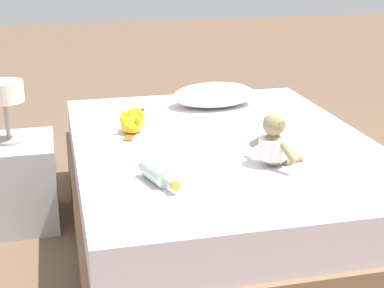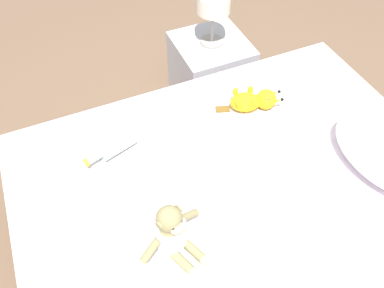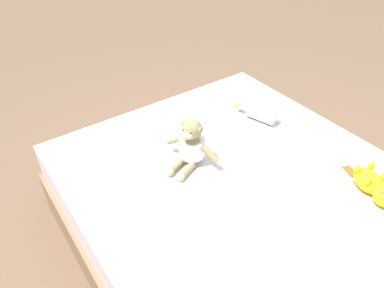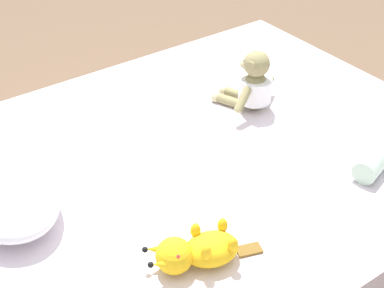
{
  "view_description": "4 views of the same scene",
  "coord_description": "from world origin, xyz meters",
  "px_view_note": "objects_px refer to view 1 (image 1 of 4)",
  "views": [
    {
      "loc": [
        -0.77,
        -2.58,
        1.42
      ],
      "look_at": [
        -0.2,
        -0.18,
        0.55
      ],
      "focal_mm": 54.89,
      "sensor_mm": 36.0,
      "label": 1
    },
    {
      "loc": [
        0.73,
        -0.55,
        1.84
      ],
      "look_at": [
        -0.24,
        -0.13,
        0.56
      ],
      "focal_mm": 35.84,
      "sensor_mm": 36.0,
      "label": 2
    },
    {
      "loc": [
        0.87,
        0.71,
        1.62
      ],
      "look_at": [
        0.11,
        -0.36,
        0.59
      ],
      "focal_mm": 33.54,
      "sensor_mm": 36.0,
      "label": 3
    },
    {
      "loc": [
        -1.3,
        0.94,
        1.67
      ],
      "look_at": [
        0.0,
        0.0,
        0.54
      ],
      "focal_mm": 55.92,
      "sensor_mm": 36.0,
      "label": 4
    }
  ],
  "objects_px": {
    "glass_bottle": "(157,173)",
    "bedside_lamp": "(4,96)",
    "bed": "(223,187)",
    "plush_monkey": "(275,144)",
    "pillow": "(214,95)",
    "nightstand": "(14,183)",
    "plush_yellow_creature": "(133,121)"
  },
  "relations": [
    {
      "from": "pillow",
      "to": "plush_yellow_creature",
      "type": "bearing_deg",
      "value": -147.15
    },
    {
      "from": "plush_yellow_creature",
      "to": "bedside_lamp",
      "type": "distance_m",
      "value": 0.64
    },
    {
      "from": "pillow",
      "to": "nightstand",
      "type": "distance_m",
      "value": 1.22
    },
    {
      "from": "glass_bottle",
      "to": "nightstand",
      "type": "bearing_deg",
      "value": 128.6
    },
    {
      "from": "bed",
      "to": "bedside_lamp",
      "type": "height_order",
      "value": "bedside_lamp"
    },
    {
      "from": "plush_yellow_creature",
      "to": "bedside_lamp",
      "type": "xyz_separation_m",
      "value": [
        -0.62,
        0.07,
        0.15
      ]
    },
    {
      "from": "plush_monkey",
      "to": "bed",
      "type": "bearing_deg",
      "value": 108.63
    },
    {
      "from": "plush_monkey",
      "to": "nightstand",
      "type": "xyz_separation_m",
      "value": [
        -1.14,
        0.7,
        -0.36
      ]
    },
    {
      "from": "glass_bottle",
      "to": "bedside_lamp",
      "type": "height_order",
      "value": "bedside_lamp"
    },
    {
      "from": "pillow",
      "to": "plush_yellow_creature",
      "type": "xyz_separation_m",
      "value": [
        -0.52,
        -0.34,
        -0.02
      ]
    },
    {
      "from": "pillow",
      "to": "bedside_lamp",
      "type": "xyz_separation_m",
      "value": [
        -1.14,
        -0.27,
        0.13
      ]
    },
    {
      "from": "pillow",
      "to": "plush_monkey",
      "type": "distance_m",
      "value": 0.97
    },
    {
      "from": "bedside_lamp",
      "to": "plush_monkey",
      "type": "bearing_deg",
      "value": -31.64
    },
    {
      "from": "pillow",
      "to": "plush_yellow_creature",
      "type": "relative_size",
      "value": 1.56
    },
    {
      "from": "nightstand",
      "to": "bedside_lamp",
      "type": "relative_size",
      "value": 1.43
    },
    {
      "from": "plush_monkey",
      "to": "plush_yellow_creature",
      "type": "distance_m",
      "value": 0.82
    },
    {
      "from": "bedside_lamp",
      "to": "nightstand",
      "type": "bearing_deg",
      "value": -90.0
    },
    {
      "from": "glass_bottle",
      "to": "bedside_lamp",
      "type": "xyz_separation_m",
      "value": [
        -0.62,
        0.77,
        0.16
      ]
    },
    {
      "from": "pillow",
      "to": "plush_yellow_creature",
      "type": "height_order",
      "value": "pillow"
    },
    {
      "from": "pillow",
      "to": "bed",
      "type": "bearing_deg",
      "value": -101.19
    },
    {
      "from": "bed",
      "to": "plush_yellow_creature",
      "type": "height_order",
      "value": "plush_yellow_creature"
    },
    {
      "from": "plush_yellow_creature",
      "to": "nightstand",
      "type": "bearing_deg",
      "value": 173.74
    },
    {
      "from": "nightstand",
      "to": "bedside_lamp",
      "type": "height_order",
      "value": "bedside_lamp"
    },
    {
      "from": "plush_yellow_creature",
      "to": "bedside_lamp",
      "type": "height_order",
      "value": "bedside_lamp"
    },
    {
      "from": "bed",
      "to": "glass_bottle",
      "type": "distance_m",
      "value": 0.66
    },
    {
      "from": "glass_bottle",
      "to": "plush_yellow_creature",
      "type": "bearing_deg",
      "value": 89.77
    },
    {
      "from": "plush_yellow_creature",
      "to": "bed",
      "type": "bearing_deg",
      "value": -34.54
    },
    {
      "from": "plush_yellow_creature",
      "to": "bedside_lamp",
      "type": "bearing_deg",
      "value": 173.74
    },
    {
      "from": "plush_yellow_creature",
      "to": "pillow",
      "type": "bearing_deg",
      "value": 32.85
    },
    {
      "from": "plush_yellow_creature",
      "to": "bedside_lamp",
      "type": "relative_size",
      "value": 1.05
    },
    {
      "from": "nightstand",
      "to": "bedside_lamp",
      "type": "xyz_separation_m",
      "value": [
        0.0,
        0.0,
        0.46
      ]
    },
    {
      "from": "bed",
      "to": "plush_monkey",
      "type": "bearing_deg",
      "value": -71.37
    }
  ]
}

